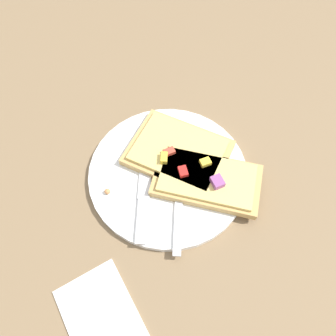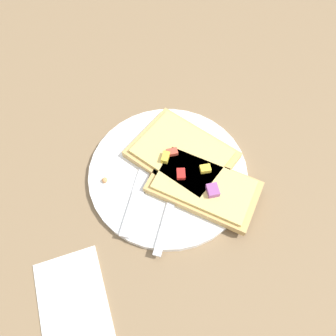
{
  "view_description": "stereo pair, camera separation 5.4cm",
  "coord_description": "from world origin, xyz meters",
  "px_view_note": "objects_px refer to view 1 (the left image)",
  "views": [
    {
      "loc": [
        0.23,
        -0.14,
        0.5
      ],
      "look_at": [
        0.0,
        0.0,
        0.02
      ],
      "focal_mm": 35.0,
      "sensor_mm": 36.0,
      "label": 1
    },
    {
      "loc": [
        0.25,
        -0.09,
        0.5
      ],
      "look_at": [
        0.0,
        0.0,
        0.02
      ],
      "focal_mm": 35.0,
      "sensor_mm": 36.0,
      "label": 2
    }
  ],
  "objects_px": {
    "pizza_slice_main": "(178,152)",
    "napkin": "(105,326)",
    "fork": "(180,179)",
    "plate": "(168,173)",
    "pizza_slice_corner": "(207,180)",
    "knife": "(144,195)"
  },
  "relations": [
    {
      "from": "plate",
      "to": "knife",
      "type": "distance_m",
      "value": 0.06
    },
    {
      "from": "plate",
      "to": "fork",
      "type": "bearing_deg",
      "value": 19.1
    },
    {
      "from": "fork",
      "to": "knife",
      "type": "xyz_separation_m",
      "value": [
        -0.0,
        -0.06,
        0.0
      ]
    },
    {
      "from": "knife",
      "to": "pizza_slice_corner",
      "type": "height_order",
      "value": "pizza_slice_corner"
    },
    {
      "from": "plate",
      "to": "pizza_slice_main",
      "type": "distance_m",
      "value": 0.04
    },
    {
      "from": "knife",
      "to": "pizza_slice_corner",
      "type": "relative_size",
      "value": 0.92
    },
    {
      "from": "knife",
      "to": "napkin",
      "type": "relative_size",
      "value": 1.12
    },
    {
      "from": "plate",
      "to": "napkin",
      "type": "distance_m",
      "value": 0.25
    },
    {
      "from": "fork",
      "to": "pizza_slice_main",
      "type": "distance_m",
      "value": 0.05
    },
    {
      "from": "plate",
      "to": "pizza_slice_corner",
      "type": "distance_m",
      "value": 0.07
    },
    {
      "from": "pizza_slice_corner",
      "to": "knife",
      "type": "bearing_deg",
      "value": 26.58
    },
    {
      "from": "plate",
      "to": "pizza_slice_corner",
      "type": "xyz_separation_m",
      "value": [
        0.05,
        0.04,
        0.02
      ]
    },
    {
      "from": "pizza_slice_main",
      "to": "napkin",
      "type": "height_order",
      "value": "pizza_slice_main"
    },
    {
      "from": "pizza_slice_corner",
      "to": "fork",
      "type": "bearing_deg",
      "value": 6.96
    },
    {
      "from": "fork",
      "to": "plate",
      "type": "bearing_deg",
      "value": 52.43
    },
    {
      "from": "pizza_slice_main",
      "to": "napkin",
      "type": "distance_m",
      "value": 0.29
    },
    {
      "from": "knife",
      "to": "pizza_slice_main",
      "type": "height_order",
      "value": "pizza_slice_main"
    },
    {
      "from": "pizza_slice_corner",
      "to": "napkin",
      "type": "distance_m",
      "value": 0.26
    },
    {
      "from": "fork",
      "to": "pizza_slice_main",
      "type": "xyz_separation_m",
      "value": [
        -0.04,
        0.02,
        0.01
      ]
    },
    {
      "from": "plate",
      "to": "fork",
      "type": "distance_m",
      "value": 0.03
    },
    {
      "from": "pizza_slice_corner",
      "to": "plate",
      "type": "bearing_deg",
      "value": -5.24
    },
    {
      "from": "plate",
      "to": "pizza_slice_main",
      "type": "bearing_deg",
      "value": 120.21
    }
  ]
}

